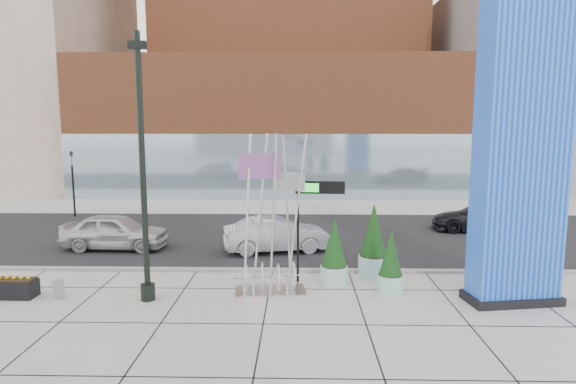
{
  "coord_description": "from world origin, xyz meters",
  "views": [
    {
      "loc": [
        2.03,
        -14.29,
        5.8
      ],
      "look_at": [
        1.66,
        2.0,
        3.47
      ],
      "focal_mm": 30.0,
      "sensor_mm": 36.0,
      "label": 1
    }
  ],
  "objects_px": {
    "public_art_sculpture": "(271,251)",
    "overhead_street_sign": "(316,196)",
    "car_white_west": "(115,232)",
    "car_silver_mid": "(277,235)",
    "lamp_post": "(144,195)",
    "blue_pylon": "(521,157)",
    "concrete_bollard": "(58,288)"
  },
  "relations": [
    {
      "from": "car_white_west",
      "to": "car_silver_mid",
      "type": "bearing_deg",
      "value": -90.76
    },
    {
      "from": "overhead_street_sign",
      "to": "car_silver_mid",
      "type": "distance_m",
      "value": 5.11
    },
    {
      "from": "lamp_post",
      "to": "public_art_sculpture",
      "type": "height_order",
      "value": "lamp_post"
    },
    {
      "from": "concrete_bollard",
      "to": "car_silver_mid",
      "type": "xyz_separation_m",
      "value": [
        7.03,
        6.02,
        0.46
      ]
    },
    {
      "from": "blue_pylon",
      "to": "overhead_street_sign",
      "type": "relative_size",
      "value": 2.63
    },
    {
      "from": "blue_pylon",
      "to": "public_art_sculpture",
      "type": "distance_m",
      "value": 8.64
    },
    {
      "from": "blue_pylon",
      "to": "concrete_bollard",
      "type": "height_order",
      "value": "blue_pylon"
    },
    {
      "from": "blue_pylon",
      "to": "lamp_post",
      "type": "relative_size",
      "value": 1.14
    },
    {
      "from": "concrete_bollard",
      "to": "car_white_west",
      "type": "distance_m",
      "value": 6.35
    },
    {
      "from": "public_art_sculpture",
      "to": "overhead_street_sign",
      "type": "height_order",
      "value": "public_art_sculpture"
    },
    {
      "from": "public_art_sculpture",
      "to": "concrete_bollard",
      "type": "bearing_deg",
      "value": -179.18
    },
    {
      "from": "lamp_post",
      "to": "overhead_street_sign",
      "type": "xyz_separation_m",
      "value": [
        5.6,
        1.93,
        -0.31
      ]
    },
    {
      "from": "public_art_sculpture",
      "to": "overhead_street_sign",
      "type": "bearing_deg",
      "value": 28.22
    },
    {
      "from": "lamp_post",
      "to": "overhead_street_sign",
      "type": "relative_size",
      "value": 2.3
    },
    {
      "from": "public_art_sculpture",
      "to": "car_silver_mid",
      "type": "relative_size",
      "value": 1.15
    },
    {
      "from": "blue_pylon",
      "to": "public_art_sculpture",
      "type": "bearing_deg",
      "value": 165.53
    },
    {
      "from": "blue_pylon",
      "to": "concrete_bollard",
      "type": "bearing_deg",
      "value": 171.18
    },
    {
      "from": "concrete_bollard",
      "to": "car_white_west",
      "type": "relative_size",
      "value": 0.14
    },
    {
      "from": "concrete_bollard",
      "to": "car_silver_mid",
      "type": "height_order",
      "value": "car_silver_mid"
    },
    {
      "from": "lamp_post",
      "to": "public_art_sculpture",
      "type": "bearing_deg",
      "value": 12.32
    },
    {
      "from": "car_white_west",
      "to": "lamp_post",
      "type": "bearing_deg",
      "value": -149.73
    },
    {
      "from": "car_silver_mid",
      "to": "overhead_street_sign",
      "type": "bearing_deg",
      "value": -170.7
    },
    {
      "from": "car_silver_mid",
      "to": "blue_pylon",
      "type": "bearing_deg",
      "value": -138.85
    },
    {
      "from": "blue_pylon",
      "to": "car_white_west",
      "type": "height_order",
      "value": "blue_pylon"
    },
    {
      "from": "overhead_street_sign",
      "to": "car_silver_mid",
      "type": "bearing_deg",
      "value": 115.99
    },
    {
      "from": "overhead_street_sign",
      "to": "car_white_west",
      "type": "distance_m",
      "value": 10.44
    },
    {
      "from": "blue_pylon",
      "to": "public_art_sculpture",
      "type": "relative_size",
      "value": 1.8
    },
    {
      "from": "overhead_street_sign",
      "to": "car_silver_mid",
      "type": "relative_size",
      "value": 0.79
    },
    {
      "from": "lamp_post",
      "to": "car_silver_mid",
      "type": "height_order",
      "value": "lamp_post"
    },
    {
      "from": "public_art_sculpture",
      "to": "overhead_street_sign",
      "type": "xyz_separation_m",
      "value": [
        1.57,
        1.05,
        1.78
      ]
    },
    {
      "from": "car_white_west",
      "to": "blue_pylon",
      "type": "bearing_deg",
      "value": -110.71
    },
    {
      "from": "lamp_post",
      "to": "overhead_street_sign",
      "type": "bearing_deg",
      "value": 19.02
    }
  ]
}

